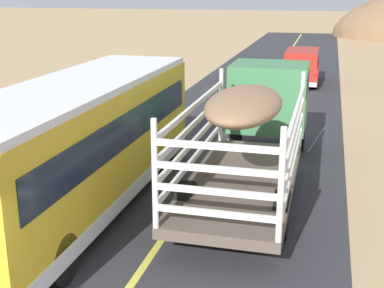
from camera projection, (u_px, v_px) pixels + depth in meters
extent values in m
cube|color=#3F7F4C|center=(269.00, 96.00, 17.63)|extent=(2.50, 2.20, 2.20)
cube|color=#192333|center=(270.00, 83.00, 17.50)|extent=(2.53, 1.54, 0.70)
cube|color=brown|center=(242.00, 183.00, 12.95)|extent=(2.50, 6.40, 0.24)
cylinder|color=silver|center=(221.00, 105.00, 15.79)|extent=(0.12, 0.12, 2.20)
cylinder|color=silver|center=(301.00, 110.00, 15.22)|extent=(0.12, 0.12, 2.20)
cylinder|color=silver|center=(155.00, 175.00, 9.97)|extent=(0.12, 0.12, 2.20)
cylinder|color=silver|center=(281.00, 186.00, 9.40)|extent=(0.12, 0.12, 2.20)
cube|color=silver|center=(194.00, 157.00, 13.08)|extent=(0.08, 6.30, 0.12)
cube|color=silver|center=(293.00, 165.00, 12.49)|extent=(0.08, 6.30, 0.12)
cube|color=silver|center=(215.00, 213.00, 9.86)|extent=(2.40, 0.08, 0.12)
cube|color=silver|center=(195.00, 141.00, 12.95)|extent=(0.08, 6.30, 0.12)
cube|color=silver|center=(294.00, 148.00, 12.37)|extent=(0.08, 6.30, 0.12)
cube|color=silver|center=(216.00, 192.00, 9.73)|extent=(2.40, 0.08, 0.12)
cube|color=silver|center=(195.00, 123.00, 12.82)|extent=(0.08, 6.30, 0.12)
cube|color=silver|center=(295.00, 130.00, 12.24)|extent=(0.08, 6.30, 0.12)
cube|color=silver|center=(216.00, 169.00, 9.60)|extent=(2.40, 0.08, 0.12)
cube|color=silver|center=(195.00, 106.00, 12.70)|extent=(0.08, 6.30, 0.12)
cube|color=silver|center=(296.00, 111.00, 12.11)|extent=(0.08, 6.30, 0.12)
cube|color=silver|center=(216.00, 146.00, 9.48)|extent=(2.40, 0.08, 0.12)
ellipsoid|color=#8C6B4C|center=(244.00, 105.00, 12.38)|extent=(1.75, 3.84, 0.70)
cylinder|color=black|center=(236.00, 130.00, 18.26)|extent=(0.32, 1.10, 1.10)
cylinder|color=black|center=(300.00, 134.00, 17.73)|extent=(0.32, 1.10, 1.10)
cylinder|color=black|center=(186.00, 204.00, 12.07)|extent=(0.32, 1.10, 1.10)
cylinder|color=black|center=(281.00, 214.00, 11.54)|extent=(0.32, 1.10, 1.10)
cube|color=gold|center=(80.00, 144.00, 12.66)|extent=(2.50, 10.00, 2.70)
cube|color=white|center=(77.00, 85.00, 12.25)|extent=(2.45, 9.80, 0.16)
cube|color=#192333|center=(79.00, 125.00, 12.52)|extent=(2.54, 9.20, 0.80)
cube|color=silver|center=(83.00, 188.00, 12.99)|extent=(2.53, 9.80, 0.36)
cylinder|color=black|center=(97.00, 149.00, 16.28)|extent=(0.30, 1.00, 1.00)
cylinder|color=black|center=(165.00, 155.00, 15.75)|extent=(0.30, 1.00, 1.00)
cylinder|color=black|center=(60.00, 259.00, 9.73)|extent=(0.30, 1.00, 1.00)
cube|color=#B2261E|center=(302.00, 71.00, 29.95)|extent=(1.90, 4.60, 0.90)
cube|color=#B2261E|center=(302.00, 57.00, 29.57)|extent=(1.75, 3.59, 0.80)
cube|color=#192333|center=(302.00, 57.00, 29.56)|extent=(1.79, 3.22, 0.44)
cube|color=silver|center=(299.00, 84.00, 27.99)|extent=(1.86, 0.20, 0.24)
cube|color=red|center=(284.00, 74.00, 27.99)|extent=(0.16, 0.06, 0.14)
cube|color=red|center=(315.00, 75.00, 27.59)|extent=(0.16, 0.06, 0.14)
cylinder|color=black|center=(289.00, 72.00, 31.56)|extent=(0.26, 0.76, 0.76)
cylinder|color=black|center=(317.00, 73.00, 31.16)|extent=(0.26, 0.76, 0.76)
cylinder|color=black|center=(285.00, 80.00, 28.92)|extent=(0.26, 0.76, 0.76)
cylinder|color=black|center=(315.00, 82.00, 28.52)|extent=(0.26, 0.76, 0.76)
ellipsoid|color=#84705B|center=(96.00, 65.00, 34.37)|extent=(1.43, 0.99, 0.84)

